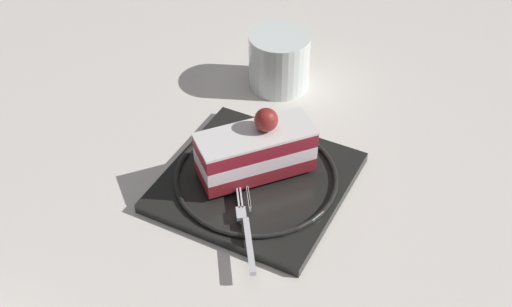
# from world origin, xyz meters

# --- Properties ---
(ground_plane) EXTENTS (2.40, 2.40, 0.00)m
(ground_plane) POSITION_xyz_m (0.00, 0.00, 0.00)
(ground_plane) COLOR silver
(dessert_plate) EXTENTS (0.21, 0.21, 0.02)m
(dessert_plate) POSITION_xyz_m (-0.02, -0.01, 0.01)
(dessert_plate) COLOR black
(dessert_plate) RESTS_ON ground_plane
(cake_slice) EXTENTS (0.12, 0.13, 0.08)m
(cake_slice) POSITION_xyz_m (-0.03, -0.01, 0.05)
(cake_slice) COLOR maroon
(cake_slice) RESTS_ON dessert_plate
(fork) EXTENTS (0.11, 0.06, 0.00)m
(fork) POSITION_xyz_m (0.05, 0.01, 0.02)
(fork) COLOR silver
(fork) RESTS_ON dessert_plate
(drink_glass_far) EXTENTS (0.08, 0.08, 0.07)m
(drink_glass_far) POSITION_xyz_m (-0.21, -0.04, 0.03)
(drink_glass_far) COLOR white
(drink_glass_far) RESTS_ON ground_plane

